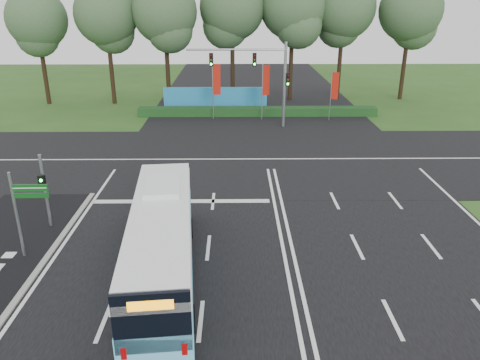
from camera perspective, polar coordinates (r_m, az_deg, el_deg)
name	(u,v)px	position (r m, az deg, el deg)	size (l,w,h in m)	color
ground	(283,248)	(21.00, 5.24, -8.24)	(120.00, 120.00, 0.00)	#28501A
road_main	(283,247)	(20.99, 5.24, -8.20)	(20.00, 120.00, 0.04)	black
road_cross	(266,159)	(31.93, 3.17, 2.54)	(120.00, 14.00, 0.05)	black
kerb_strip	(26,287)	(20.00, -24.67, -11.82)	(0.25, 18.00, 0.12)	gray
city_bus	(162,241)	(18.48, -9.49, -7.34)	(3.30, 11.01, 3.11)	#6DD4FE
pedestrian_signal	(45,189)	(23.68, -22.73, -0.99)	(0.31, 0.43, 3.67)	gray
street_sign	(23,205)	(21.11, -24.94, -2.74)	(1.51, 0.12, 3.86)	gray
banner_flag_left	(216,83)	(42.07, -3.00, 11.70)	(0.74, 0.08, 4.99)	gray
banner_flag_mid	(265,84)	(41.95, 3.07, 11.62)	(0.69, 0.31, 4.93)	gray
banner_flag_right	(334,89)	(42.26, 11.37, 10.85)	(0.63, 0.22, 4.38)	gray
traffic_light_gantry	(263,71)	(39.12, 2.83, 13.08)	(8.41, 0.28, 7.00)	gray
hedge	(258,112)	(43.84, 2.15, 8.33)	(22.00, 1.20, 0.80)	#143716
blue_hoarding	(215,99)	(46.12, -3.02, 9.87)	(10.00, 0.30, 2.20)	teal
eucalyptus_row	(240,11)	(49.39, -0.05, 19.96)	(43.16, 9.23, 12.75)	black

